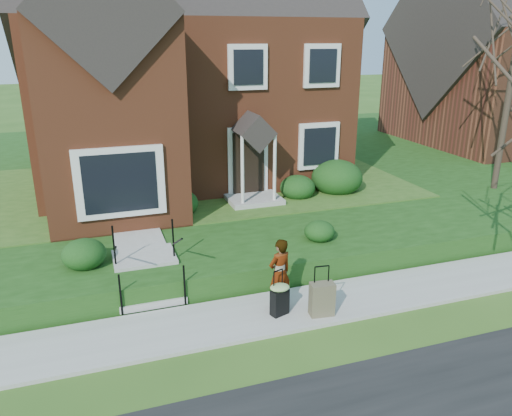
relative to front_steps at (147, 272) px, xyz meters
name	(u,v)px	position (x,y,z in m)	size (l,w,h in m)	color
ground	(281,313)	(2.50, -1.84, -0.47)	(120.00, 120.00, 0.00)	#2D5119
sidewalk	(281,311)	(2.50, -1.84, -0.43)	(60.00, 1.60, 0.08)	#9E9B93
terrace	(275,164)	(6.50, 9.06, -0.17)	(44.00, 20.00, 0.60)	#1B3E10
walkway	(133,219)	(0.00, 3.16, 0.16)	(1.20, 6.00, 0.06)	#9E9B93
main_house	(177,42)	(2.29, 7.76, 4.79)	(10.40, 10.20, 9.40)	brown
front_steps	(147,272)	(0.00, 0.00, 0.00)	(1.40, 2.02, 1.50)	#9E9B93
foundation_shrubs	(240,192)	(3.17, 3.25, 0.61)	(9.72, 4.81, 1.17)	black
woman	(280,273)	(2.52, -1.67, 0.36)	(0.55, 0.36, 1.50)	#999999
suitcase_black	(280,298)	(2.39, -2.01, -0.02)	(0.49, 0.44, 0.97)	black
suitcase_olive	(322,299)	(3.20, -2.29, -0.04)	(0.52, 0.33, 1.06)	brown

